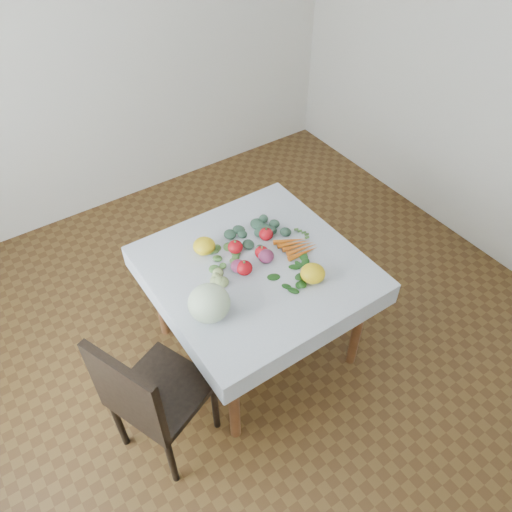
# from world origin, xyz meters

# --- Properties ---
(ground) EXTENTS (4.00, 4.00, 0.00)m
(ground) POSITION_xyz_m (0.00, 0.00, 0.00)
(ground) COLOR brown
(back_wall) EXTENTS (4.00, 0.04, 2.70)m
(back_wall) POSITION_xyz_m (0.00, 2.00, 1.35)
(back_wall) COLOR silver
(back_wall) RESTS_ON ground
(table) EXTENTS (1.00, 1.00, 0.75)m
(table) POSITION_xyz_m (0.00, 0.00, 0.65)
(table) COLOR brown
(table) RESTS_ON ground
(tablecloth) EXTENTS (1.12, 1.12, 0.01)m
(tablecloth) POSITION_xyz_m (0.00, 0.00, 0.75)
(tablecloth) COLOR silver
(tablecloth) RESTS_ON table
(chair) EXTENTS (0.56, 0.56, 0.95)m
(chair) POSITION_xyz_m (-0.83, -0.27, 0.54)
(chair) COLOR black
(chair) RESTS_ON ground
(cabbage) EXTENTS (0.28, 0.28, 0.19)m
(cabbage) POSITION_xyz_m (-0.39, -0.16, 0.85)
(cabbage) COLOR beige
(cabbage) RESTS_ON tablecloth
(tomato_a) EXTENTS (0.09, 0.09, 0.08)m
(tomato_a) POSITION_xyz_m (-0.03, 0.16, 0.79)
(tomato_a) COLOR #AE0B14
(tomato_a) RESTS_ON tablecloth
(tomato_b) EXTENTS (0.09, 0.09, 0.07)m
(tomato_b) POSITION_xyz_m (0.17, 0.15, 0.79)
(tomato_b) COLOR #AE0B14
(tomato_b) RESTS_ON tablecloth
(tomato_c) EXTENTS (0.10, 0.10, 0.07)m
(tomato_c) POSITION_xyz_m (0.07, 0.04, 0.79)
(tomato_c) COLOR #AE0B14
(tomato_c) RESTS_ON tablecloth
(tomato_d) EXTENTS (0.12, 0.12, 0.08)m
(tomato_d) POSITION_xyz_m (-0.08, -0.01, 0.80)
(tomato_d) COLOR #AE0B14
(tomato_d) RESTS_ON tablecloth
(heirloom_back) EXTENTS (0.16, 0.16, 0.09)m
(heirloom_back) POSITION_xyz_m (-0.18, 0.26, 0.80)
(heirloom_back) COLOR yellow
(heirloom_back) RESTS_ON tablecloth
(heirloom_front) EXTENTS (0.16, 0.16, 0.09)m
(heirloom_front) POSITION_xyz_m (0.19, -0.26, 0.80)
(heirloom_front) COLOR yellow
(heirloom_front) RESTS_ON tablecloth
(onion_a) EXTENTS (0.10, 0.10, 0.08)m
(onion_a) POSITION_xyz_m (0.07, -0.00, 0.79)
(onion_a) COLOR #621C3E
(onion_a) RESTS_ON tablecloth
(onion_b) EXTENTS (0.09, 0.09, 0.07)m
(onion_b) POSITION_xyz_m (-0.10, 0.02, 0.79)
(onion_b) COLOR #621C3E
(onion_b) RESTS_ON tablecloth
(tomatillo_cluster) EXTENTS (0.14, 0.12, 0.05)m
(tomatillo_cluster) POSITION_xyz_m (-0.25, 0.02, 0.78)
(tomatillo_cluster) COLOR #B0C370
(tomatillo_cluster) RESTS_ON tablecloth
(carrot_bunch) EXTENTS (0.20, 0.20, 0.03)m
(carrot_bunch) POSITION_xyz_m (0.27, -0.02, 0.77)
(carrot_bunch) COLOR orange
(carrot_bunch) RESTS_ON tablecloth
(kale_bunch) EXTENTS (0.28, 0.27, 0.04)m
(kale_bunch) POSITION_xyz_m (0.16, 0.19, 0.78)
(kale_bunch) COLOR #335544
(kale_bunch) RESTS_ON tablecloth
(basil_bunch) EXTENTS (0.30, 0.21, 0.01)m
(basil_bunch) POSITION_xyz_m (0.13, -0.19, 0.76)
(basil_bunch) COLOR #1D5019
(basil_bunch) RESTS_ON tablecloth
(dill_bunch) EXTENTS (0.23, 0.17, 0.02)m
(dill_bunch) POSITION_xyz_m (-0.12, 0.17, 0.77)
(dill_bunch) COLOR #557E3A
(dill_bunch) RESTS_ON tablecloth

